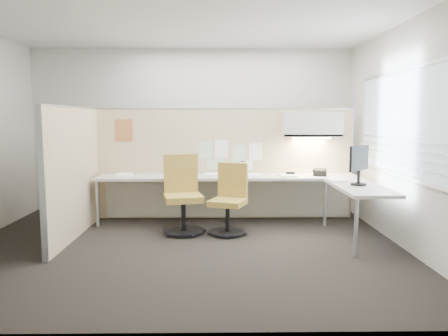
{
  "coord_description": "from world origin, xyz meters",
  "views": [
    {
      "loc": [
        0.44,
        -5.39,
        1.61
      ],
      "look_at": [
        0.53,
        0.8,
        0.9
      ],
      "focal_mm": 35.0,
      "sensor_mm": 36.0,
      "label": 1
    }
  ],
  "objects_px": {
    "chair_right": "(229,201)",
    "phone": "(320,172)",
    "desk": "(250,185)",
    "monitor": "(359,163)",
    "chair_left": "(183,197)"
  },
  "relations": [
    {
      "from": "phone",
      "to": "chair_right",
      "type": "bearing_deg",
      "value": -140.71
    },
    {
      "from": "chair_left",
      "to": "chair_right",
      "type": "xyz_separation_m",
      "value": [
        0.66,
        -0.07,
        -0.05
      ]
    },
    {
      "from": "phone",
      "to": "desk",
      "type": "bearing_deg",
      "value": -158.14
    },
    {
      "from": "chair_left",
      "to": "desk",
      "type": "bearing_deg",
      "value": 11.4
    },
    {
      "from": "desk",
      "to": "monitor",
      "type": "relative_size",
      "value": 7.66
    },
    {
      "from": "desk",
      "to": "chair_right",
      "type": "distance_m",
      "value": 0.62
    },
    {
      "from": "phone",
      "to": "chair_left",
      "type": "bearing_deg",
      "value": -149.58
    },
    {
      "from": "monitor",
      "to": "phone",
      "type": "bearing_deg",
      "value": 59.97
    },
    {
      "from": "chair_left",
      "to": "chair_right",
      "type": "distance_m",
      "value": 0.67
    },
    {
      "from": "chair_left",
      "to": "phone",
      "type": "bearing_deg",
      "value": 2.78
    },
    {
      "from": "chair_left",
      "to": "chair_right",
      "type": "relative_size",
      "value": 1.12
    },
    {
      "from": "monitor",
      "to": "chair_left",
      "type": "bearing_deg",
      "value": 123.41
    },
    {
      "from": "desk",
      "to": "monitor",
      "type": "distance_m",
      "value": 1.66
    },
    {
      "from": "chair_right",
      "to": "phone",
      "type": "distance_m",
      "value": 1.57
    },
    {
      "from": "monitor",
      "to": "phone",
      "type": "relative_size",
      "value": 2.07
    }
  ]
}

